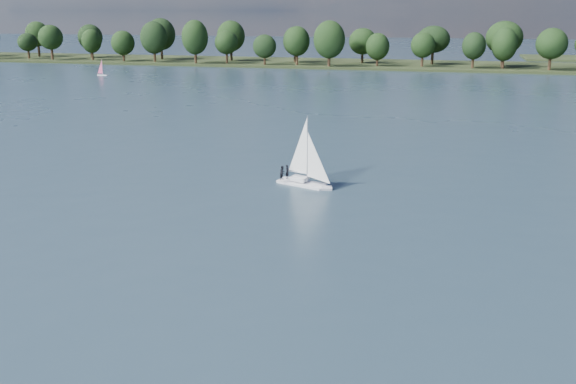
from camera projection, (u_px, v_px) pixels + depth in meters
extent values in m
plane|color=#233342|center=(309.00, 115.00, 115.09)|extent=(700.00, 700.00, 0.00)
cube|color=black|center=(381.00, 65.00, 219.39)|extent=(660.00, 40.00, 1.50)
cube|color=silver|center=(303.00, 185.00, 68.85)|extent=(6.24, 3.69, 0.71)
cube|color=silver|center=(303.00, 179.00, 68.66)|extent=(2.03, 1.62, 0.44)
cylinder|color=silver|center=(303.00, 149.00, 67.75)|extent=(0.11, 0.11, 7.09)
imported|color=black|center=(287.00, 172.00, 69.30)|extent=(0.48, 0.62, 1.53)
imported|color=black|center=(283.00, 173.00, 68.83)|extent=(0.78, 0.88, 1.53)
cube|color=white|center=(103.00, 75.00, 185.79)|extent=(3.06, 1.25, 0.49)
cylinder|color=silver|center=(102.00, 67.00, 185.13)|extent=(0.09, 0.09, 4.34)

